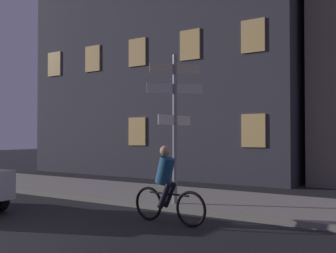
{
  "coord_description": "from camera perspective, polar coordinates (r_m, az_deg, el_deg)",
  "views": [
    {
      "loc": [
        6.3,
        -3.35,
        1.81
      ],
      "look_at": [
        0.7,
        5.12,
        2.04
      ],
      "focal_mm": 43.66,
      "sensor_mm": 36.0,
      "label": 1
    }
  ],
  "objects": [
    {
      "name": "signpost",
      "position": [
        10.15,
        0.98,
        1.47
      ],
      "size": [
        1.02,
        1.46,
        3.69
      ],
      "color": "gray",
      "rests_on": "sidewalk_kerb"
    },
    {
      "name": "cyclist",
      "position": [
        8.54,
        -0.15,
        -8.46
      ],
      "size": [
        1.82,
        0.35,
        1.61
      ],
      "color": "black",
      "rests_on": "ground_plane"
    },
    {
      "name": "sidewalk_kerb",
      "position": [
        11.8,
        0.82,
        -9.79
      ],
      "size": [
        40.0,
        3.37,
        0.14
      ],
      "primitive_type": "cube",
      "color": "gray",
      "rests_on": "ground_plane"
    }
  ]
}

